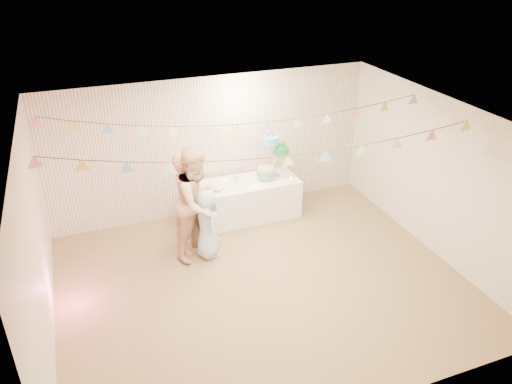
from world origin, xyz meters
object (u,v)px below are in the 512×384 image
object	(u,v)px
person_child	(207,224)
cake_stand	(273,154)
person_adult_b	(198,202)
person_adult_a	(188,203)
table	(246,200)

from	to	relation	value
person_child	cake_stand	bearing A→B (deg)	-62.33
person_adult_b	cake_stand	bearing A→B (deg)	-10.20
person_adult_a	cake_stand	bearing A→B (deg)	-30.95
table	person_child	world-z (taller)	person_child
table	person_adult_a	distance (m)	1.50
cake_stand	person_adult_a	size ratio (longest dim) A/B	0.48
person_adult_a	person_adult_b	bearing A→B (deg)	-107.83
cake_stand	person_adult_b	world-z (taller)	person_adult_b
cake_stand	person_adult_a	bearing A→B (deg)	-158.37
table	person_adult_a	xyz separation A→B (m)	(-1.24, -0.66, 0.51)
table	person_child	bearing A→B (deg)	-136.38
cake_stand	person_child	bearing A→B (deg)	-146.97
person_adult_b	person_child	world-z (taller)	person_adult_b
person_child	person_adult_a	bearing A→B (deg)	31.03
person_adult_b	person_child	bearing A→B (deg)	-89.73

